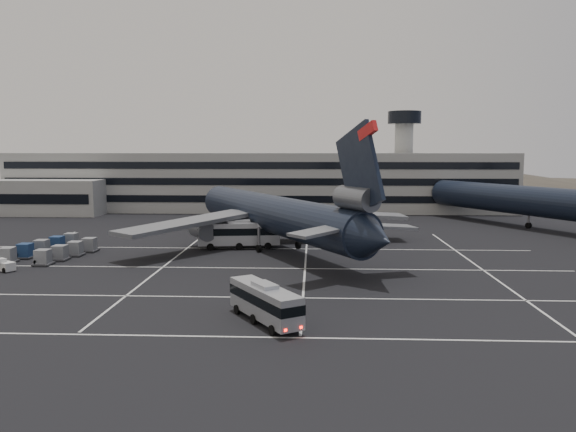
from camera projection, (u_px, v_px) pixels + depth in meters
The scene contains 10 objects.
ground at pixel (204, 275), 66.64m from camera, with size 260.00×260.00×0.00m, color black.
lane_markings at pixel (213, 273), 67.32m from camera, with size 90.00×55.62×0.01m.
terminal at pixel (248, 182), 136.54m from camera, with size 125.00×26.00×24.00m.
hills at pixel (325, 214), 235.91m from camera, with size 352.00×180.00×44.00m.
trijet_main at pixel (274, 214), 83.44m from camera, with size 42.20×52.86×18.08m.
trijet_far at pixel (534, 200), 104.49m from camera, with size 34.52×52.89×18.08m.
bus_near at pixel (265, 301), 48.12m from camera, with size 7.11×9.44×3.44m.
bus_far at pixel (239, 233), 84.17m from camera, with size 12.48×4.51×4.31m.
tug_b at pixel (5, 266), 68.48m from camera, with size 2.91×2.56×1.61m.
uld_cluster at pixel (53, 249), 78.46m from camera, with size 10.14×16.97×2.04m.
Camera 1 is at (12.97, -64.84, 14.78)m, focal length 35.00 mm.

